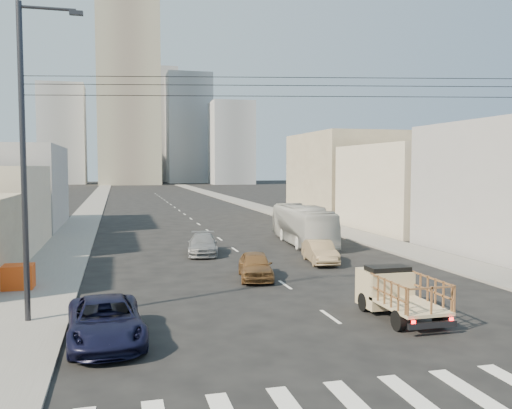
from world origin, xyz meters
name	(u,v)px	position (x,y,z in m)	size (l,w,h in m)	color
ground	(351,332)	(0.00, 0.00, 0.00)	(420.00, 420.00, 0.00)	black
sidewalk_left	(94,205)	(-11.75, 70.00, 0.06)	(3.50, 180.00, 0.12)	slate
sidewalk_right	(241,202)	(11.75, 70.00, 0.06)	(3.50, 180.00, 0.12)	slate
crosswalk	(451,401)	(0.02, -6.00, 0.01)	(18.59, 3.80, 0.01)	silver
lane_dashes	(182,212)	(0.00, 53.00, 0.01)	(0.15, 104.00, 0.01)	silver
flatbed_pickup	(398,290)	(2.53, 1.24, 1.09)	(1.95, 4.41, 1.90)	tan
navy_pickup	(105,321)	(-8.59, 0.97, 0.74)	(2.45, 5.31, 1.47)	black
city_bus	(303,225)	(5.67, 21.52, 1.48)	(2.49, 10.65, 2.97)	beige
sedan_brown	(255,265)	(-1.09, 9.81, 0.72)	(1.69, 4.20, 1.43)	brown
sedan_tan	(320,252)	(3.96, 13.40, 0.70)	(1.48, 4.24, 1.40)	#937956
sedan_grey	(203,244)	(-2.56, 18.49, 0.69)	(1.95, 4.79, 1.39)	gray
streetlamp_left	(26,154)	(-11.39, 4.00, 6.44)	(2.36, 0.25, 12.00)	#2D2D33
overhead_wires	(338,87)	(0.00, 1.50, 8.97)	(23.01, 5.02, 0.72)	black
crate_stack	(14,277)	(-13.00, 9.93, 0.69)	(1.80, 1.20, 1.14)	#E04B15
bldg_right_mid	(418,187)	(19.50, 28.00, 4.00)	(11.00, 14.00, 8.00)	beige
bldg_right_far	(352,174)	(20.00, 44.00, 5.00)	(12.00, 16.00, 10.00)	gray
high_rise_tower	(128,95)	(-4.00, 170.00, 30.00)	(20.00, 20.00, 60.00)	gray
midrise_ne	(189,129)	(18.00, 185.00, 20.00)	(16.00, 16.00, 40.00)	gray
midrise_nw	(63,135)	(-26.00, 180.00, 17.00)	(15.00, 15.00, 34.00)	gray
midrise_back	(153,126)	(6.00, 200.00, 22.00)	(18.00, 18.00, 44.00)	#979699
midrise_east	(231,143)	(30.00, 165.00, 14.00)	(14.00, 14.00, 28.00)	gray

